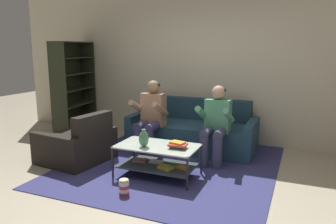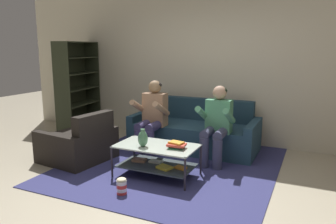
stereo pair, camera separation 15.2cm
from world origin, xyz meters
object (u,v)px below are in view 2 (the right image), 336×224
at_px(book_stack, 176,145).
at_px(bookshelf, 76,98).
at_px(couch, 195,132).
at_px(armchair, 79,144).
at_px(person_seated_right, 217,121).
at_px(popcorn_tub, 122,186).
at_px(person_seated_left, 152,114).
at_px(coffee_table, 157,156).
at_px(vase, 143,138).

relative_size(book_stack, bookshelf, 0.13).
height_order(couch, book_stack, couch).
relative_size(bookshelf, armchair, 1.78).
bearing_deg(book_stack, couch, 100.51).
bearing_deg(person_seated_right, bookshelf, 171.01).
distance_m(couch, book_stack, 1.46).
bearing_deg(popcorn_tub, bookshelf, 139.25).
bearing_deg(person_seated_right, book_stack, -108.05).
xyz_separation_m(person_seated_left, popcorn_tub, (0.39, -1.55, -0.56)).
distance_m(person_seated_right, book_stack, 0.93).
xyz_separation_m(bookshelf, armchair, (1.09, -1.27, -0.49)).
bearing_deg(armchair, coffee_table, -3.12).
bearing_deg(bookshelf, couch, 1.49).
relative_size(person_seated_right, armchair, 1.13).
bearing_deg(book_stack, person_seated_left, 132.86).
relative_size(couch, coffee_table, 1.97).
xyz_separation_m(person_seated_left, person_seated_right, (1.09, -0.00, -0.02)).
xyz_separation_m(vase, popcorn_tub, (0.02, -0.56, -0.45)).
distance_m(vase, book_stack, 0.46).
distance_m(coffee_table, book_stack, 0.35).
distance_m(person_seated_left, bookshelf, 2.03).
height_order(couch, coffee_table, couch).
bearing_deg(book_stack, vase, -165.04).
bearing_deg(book_stack, popcorn_tub, -121.61).
xyz_separation_m(book_stack, bookshelf, (-2.78, 1.36, 0.26)).
bearing_deg(couch, book_stack, -79.49).
distance_m(coffee_table, armchair, 1.40).
distance_m(coffee_table, bookshelf, 2.86).
bearing_deg(vase, person_seated_right, 53.93).
bearing_deg(person_seated_left, book_stack, -47.14).
bearing_deg(person_seated_right, coffee_table, -123.92).
distance_m(person_seated_left, person_seated_right, 1.09).
relative_size(vase, armchair, 0.23).
xyz_separation_m(person_seated_left, armchair, (-0.88, -0.79, -0.41)).
height_order(armchair, popcorn_tub, armchair).
xyz_separation_m(coffee_table, popcorn_tub, (-0.12, -0.69, -0.18)).
xyz_separation_m(person_seated_right, popcorn_tub, (-0.70, -1.55, -0.54)).
relative_size(couch, person_seated_left, 1.77).
distance_m(person_seated_right, popcorn_tub, 1.79).
bearing_deg(couch, armchair, -136.90).
xyz_separation_m(coffee_table, vase, (-0.14, -0.13, 0.27)).
height_order(person_seated_right, popcorn_tub, person_seated_right).
bearing_deg(person_seated_left, couch, 44.99).
height_order(coffee_table, armchair, armchair).
xyz_separation_m(person_seated_left, vase, (0.38, -0.99, -0.11)).
xyz_separation_m(armchair, popcorn_tub, (1.27, -0.77, -0.15)).
distance_m(couch, popcorn_tub, 2.11).
distance_m(person_seated_left, armchair, 1.25).
xyz_separation_m(couch, armchair, (-1.43, -1.33, -0.03)).
bearing_deg(popcorn_tub, person_seated_right, 65.64).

